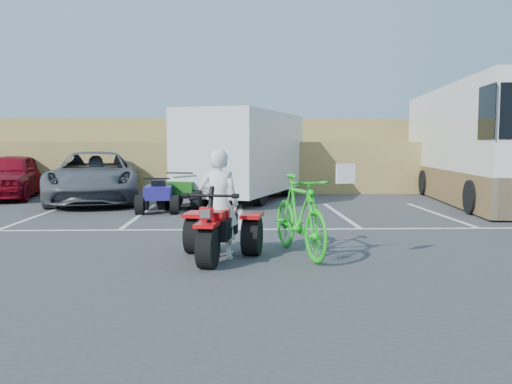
{
  "coord_description": "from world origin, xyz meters",
  "views": [
    {
      "loc": [
        -0.06,
        -9.58,
        1.89
      ],
      "look_at": [
        0.27,
        0.61,
        1.0
      ],
      "focal_mm": 38.0,
      "sensor_mm": 36.0,
      "label": 1
    }
  ],
  "objects_px": {
    "red_car": "(9,176)",
    "cargo_trailer": "(244,153)",
    "quad_atv_blue": "(159,212)",
    "quad_atv_green": "(187,208)",
    "green_dirt_bike": "(299,215)",
    "rider": "(219,204)",
    "red_trike_atv": "(217,260)",
    "rv_motorhome": "(478,153)",
    "grey_pickup": "(95,177)"
  },
  "relations": [
    {
      "from": "cargo_trailer",
      "to": "red_trike_atv",
      "type": "bearing_deg",
      "value": -73.06
    },
    {
      "from": "rider",
      "to": "red_car",
      "type": "xyz_separation_m",
      "value": [
        -7.77,
        10.44,
        -0.11
      ]
    },
    {
      "from": "green_dirt_bike",
      "to": "cargo_trailer",
      "type": "relative_size",
      "value": 0.34
    },
    {
      "from": "cargo_trailer",
      "to": "rv_motorhome",
      "type": "distance_m",
      "value": 7.85
    },
    {
      "from": "rider",
      "to": "quad_atv_green",
      "type": "relative_size",
      "value": 1.07
    },
    {
      "from": "grey_pickup",
      "to": "quad_atv_green",
      "type": "bearing_deg",
      "value": -38.68
    },
    {
      "from": "quad_atv_green",
      "to": "rv_motorhome",
      "type": "bearing_deg",
      "value": 22.28
    },
    {
      "from": "grey_pickup",
      "to": "rider",
      "type": "bearing_deg",
      "value": -74.7
    },
    {
      "from": "rider",
      "to": "cargo_trailer",
      "type": "relative_size",
      "value": 0.27
    },
    {
      "from": "grey_pickup",
      "to": "quad_atv_green",
      "type": "height_order",
      "value": "grey_pickup"
    },
    {
      "from": "grey_pickup",
      "to": "rv_motorhome",
      "type": "xyz_separation_m",
      "value": [
        12.76,
        -0.08,
        0.79
      ]
    },
    {
      "from": "grey_pickup",
      "to": "red_car",
      "type": "xyz_separation_m",
      "value": [
        -3.38,
        1.41,
        -0.03
      ]
    },
    {
      "from": "rv_motorhome",
      "to": "quad_atv_green",
      "type": "distance_m",
      "value": 9.86
    },
    {
      "from": "red_car",
      "to": "quad_atv_blue",
      "type": "bearing_deg",
      "value": -44.26
    },
    {
      "from": "red_car",
      "to": "quad_atv_blue",
      "type": "height_order",
      "value": "red_car"
    },
    {
      "from": "red_car",
      "to": "rv_motorhome",
      "type": "relative_size",
      "value": 0.44
    },
    {
      "from": "quad_atv_green",
      "to": "red_trike_atv",
      "type": "bearing_deg",
      "value": -68.05
    },
    {
      "from": "red_trike_atv",
      "to": "rv_motorhome",
      "type": "xyz_separation_m",
      "value": [
        8.39,
        9.09,
        1.62
      ]
    },
    {
      "from": "grey_pickup",
      "to": "green_dirt_bike",
      "type": "bearing_deg",
      "value": -67.58
    },
    {
      "from": "rider",
      "to": "cargo_trailer",
      "type": "distance_m",
      "value": 9.65
    },
    {
      "from": "red_trike_atv",
      "to": "quad_atv_green",
      "type": "distance_m",
      "value": 7.59
    },
    {
      "from": "red_car",
      "to": "quad_atv_green",
      "type": "bearing_deg",
      "value": -34.12
    },
    {
      "from": "rider",
      "to": "cargo_trailer",
      "type": "bearing_deg",
      "value": -82.12
    },
    {
      "from": "quad_atv_blue",
      "to": "quad_atv_green",
      "type": "bearing_deg",
      "value": 54.68
    },
    {
      "from": "rv_motorhome",
      "to": "cargo_trailer",
      "type": "bearing_deg",
      "value": -178.22
    },
    {
      "from": "red_car",
      "to": "cargo_trailer",
      "type": "bearing_deg",
      "value": -14.53
    },
    {
      "from": "rv_motorhome",
      "to": "quad_atv_green",
      "type": "bearing_deg",
      "value": -163.93
    },
    {
      "from": "rider",
      "to": "quad_atv_green",
      "type": "height_order",
      "value": "rider"
    },
    {
      "from": "green_dirt_bike",
      "to": "grey_pickup",
      "type": "height_order",
      "value": "grey_pickup"
    },
    {
      "from": "red_trike_atv",
      "to": "grey_pickup",
      "type": "height_order",
      "value": "grey_pickup"
    },
    {
      "from": "cargo_trailer",
      "to": "green_dirt_bike",
      "type": "bearing_deg",
      "value": -64.73
    },
    {
      "from": "rider",
      "to": "quad_atv_green",
      "type": "bearing_deg",
      "value": -69.39
    },
    {
      "from": "green_dirt_bike",
      "to": "quad_atv_green",
      "type": "xyz_separation_m",
      "value": [
        -2.6,
        7.15,
        -0.69
      ]
    },
    {
      "from": "quad_atv_blue",
      "to": "green_dirt_bike",
      "type": "bearing_deg",
      "value": -65.0
    },
    {
      "from": "red_trike_atv",
      "to": "quad_atv_blue",
      "type": "relative_size",
      "value": 1.14
    },
    {
      "from": "grey_pickup",
      "to": "quad_atv_green",
      "type": "distance_m",
      "value": 3.68
    },
    {
      "from": "red_trike_atv",
      "to": "quad_atv_blue",
      "type": "xyz_separation_m",
      "value": [
        -1.88,
        6.41,
        0.0
      ]
    },
    {
      "from": "red_car",
      "to": "rv_motorhome",
      "type": "bearing_deg",
      "value": -14.1
    },
    {
      "from": "red_car",
      "to": "quad_atv_blue",
      "type": "distance_m",
      "value": 7.24
    },
    {
      "from": "red_car",
      "to": "cargo_trailer",
      "type": "distance_m",
      "value": 8.39
    },
    {
      "from": "quad_atv_blue",
      "to": "quad_atv_green",
      "type": "relative_size",
      "value": 0.91
    },
    {
      "from": "red_trike_atv",
      "to": "quad_atv_green",
      "type": "relative_size",
      "value": 1.04
    },
    {
      "from": "red_trike_atv",
      "to": "green_dirt_bike",
      "type": "xyz_separation_m",
      "value": [
        1.39,
        0.34,
        0.69
      ]
    },
    {
      "from": "quad_atv_green",
      "to": "grey_pickup",
      "type": "bearing_deg",
      "value": 164.81
    },
    {
      "from": "rider",
      "to": "quad_atv_blue",
      "type": "relative_size",
      "value": 1.18
    },
    {
      "from": "red_trike_atv",
      "to": "green_dirt_bike",
      "type": "distance_m",
      "value": 1.59
    },
    {
      "from": "red_car",
      "to": "quad_atv_blue",
      "type": "xyz_separation_m",
      "value": [
        5.86,
        -4.17,
        -0.8
      ]
    },
    {
      "from": "green_dirt_bike",
      "to": "cargo_trailer",
      "type": "height_order",
      "value": "cargo_trailer"
    },
    {
      "from": "rv_motorhome",
      "to": "quad_atv_blue",
      "type": "distance_m",
      "value": 10.74
    },
    {
      "from": "rider",
      "to": "grey_pickup",
      "type": "height_order",
      "value": "rider"
    }
  ]
}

